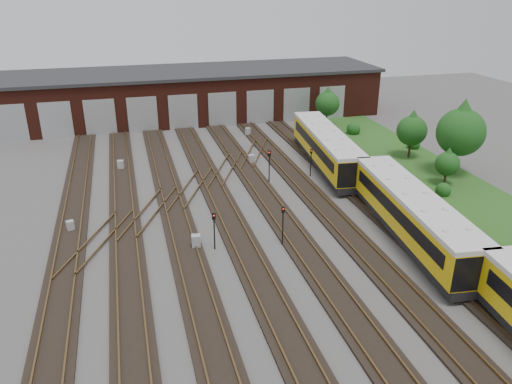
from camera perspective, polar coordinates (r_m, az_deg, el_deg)
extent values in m
plane|color=#43403E|center=(33.96, 2.92, -8.05)|extent=(120.00, 120.00, 0.00)
cube|color=black|center=(32.98, -21.35, -10.69)|extent=(2.40, 70.00, 0.18)
cube|color=brown|center=(33.01, -22.64, -10.55)|extent=(0.10, 70.00, 0.15)
cube|color=brown|center=(32.80, -20.14, -10.35)|extent=(0.10, 70.00, 0.15)
cube|color=black|center=(32.64, -14.30, -10.07)|extent=(2.40, 70.00, 0.18)
cube|color=brown|center=(32.58, -15.60, -9.95)|extent=(0.10, 70.00, 0.15)
cube|color=brown|center=(32.55, -13.05, -9.70)|extent=(0.10, 70.00, 0.15)
cube|color=black|center=(32.80, -7.24, -9.29)|extent=(2.40, 70.00, 0.18)
cube|color=brown|center=(32.64, -8.51, -9.19)|extent=(0.10, 70.00, 0.15)
cube|color=brown|center=(32.79, -6.00, -8.89)|extent=(0.10, 70.00, 0.15)
cube|color=black|center=(33.43, -0.38, -8.40)|extent=(2.40, 70.00, 0.18)
cube|color=brown|center=(33.19, -1.59, -8.32)|extent=(0.10, 70.00, 0.15)
cube|color=brown|center=(33.50, 0.82, -7.99)|extent=(0.10, 70.00, 0.15)
cube|color=black|center=(34.52, 6.11, -7.44)|extent=(2.40, 70.00, 0.18)
cube|color=brown|center=(34.20, 4.99, -7.37)|extent=(0.10, 70.00, 0.15)
cube|color=brown|center=(34.67, 7.24, -7.03)|extent=(0.10, 70.00, 0.15)
cube|color=black|center=(36.02, 12.10, -6.46)|extent=(2.40, 70.00, 0.18)
cube|color=brown|center=(35.64, 11.09, -6.41)|extent=(0.10, 70.00, 0.15)
cube|color=brown|center=(36.25, 13.14, -6.06)|extent=(0.10, 70.00, 0.15)
cube|color=black|center=(37.88, 17.54, -5.52)|extent=(2.40, 70.00, 0.18)
cube|color=brown|center=(37.45, 16.64, -5.46)|extent=(0.10, 70.00, 0.15)
cube|color=brown|center=(38.18, 18.49, -5.13)|extent=(0.10, 70.00, 0.15)
cube|color=black|center=(40.06, 22.41, -4.62)|extent=(2.40, 70.00, 0.18)
cube|color=brown|center=(39.58, 21.62, -4.57)|extent=(0.10, 70.00, 0.15)
cube|color=brown|center=(40.41, 23.27, -4.26)|extent=(0.10, 70.00, 0.15)
cube|color=brown|center=(41.37, -12.04, -2.13)|extent=(5.40, 9.62, 0.15)
cube|color=brown|center=(45.31, -7.37, 0.50)|extent=(5.40, 9.62, 0.15)
cube|color=brown|center=(49.59, -3.47, 2.70)|extent=(5.40, 9.62, 0.15)
cube|color=brown|center=(37.86, -17.66, -5.27)|extent=(5.40, 9.62, 0.15)
cube|color=brown|center=(54.12, -0.19, 4.53)|extent=(5.40, 9.62, 0.15)
cube|color=#491B12|center=(69.70, -7.35, 10.95)|extent=(50.00, 12.00, 6.00)
cube|color=#29292C|center=(69.11, -7.48, 13.50)|extent=(51.00, 12.50, 0.40)
cube|color=#97999C|center=(64.68, -26.27, 7.05)|extent=(3.60, 0.12, 4.40)
cube|color=#97999C|center=(63.88, -21.87, 7.61)|extent=(3.60, 0.12, 4.40)
cube|color=#97999C|center=(63.47, -17.37, 8.13)|extent=(3.60, 0.12, 4.40)
cube|color=#97999C|center=(63.45, -12.83, 8.60)|extent=(3.60, 0.12, 4.40)
cube|color=#97999C|center=(63.82, -8.31, 9.02)|extent=(3.60, 0.12, 4.40)
cube|color=#97999C|center=(64.58, -3.85, 9.38)|extent=(3.60, 0.12, 4.40)
cube|color=#97999C|center=(65.71, 0.48, 9.67)|extent=(3.60, 0.12, 4.40)
cube|color=#97999C|center=(67.19, 4.65, 9.90)|extent=(3.60, 0.12, 4.40)
cube|color=#97999C|center=(69.01, 8.63, 10.07)|extent=(3.60, 0.12, 4.40)
cube|color=#24501A|center=(50.15, 20.35, 1.19)|extent=(8.00, 55.00, 0.05)
cube|color=black|center=(38.06, 17.18, -4.37)|extent=(4.22, 16.36, 0.65)
cube|color=yellow|center=(37.41, 17.45, -2.32)|extent=(4.55, 16.40, 2.37)
cube|color=silver|center=(36.87, 17.70, -0.42)|extent=(4.65, 16.41, 0.32)
cube|color=black|center=(36.71, 15.50, -2.11)|extent=(1.61, 14.17, 0.92)
cube|color=black|center=(37.93, 19.44, -1.78)|extent=(1.61, 14.17, 0.92)
cube|color=black|center=(51.03, 7.93, 3.59)|extent=(4.22, 16.36, 0.65)
cube|color=yellow|center=(50.55, 8.02, 5.20)|extent=(4.55, 16.40, 2.37)
cube|color=silver|center=(50.15, 8.11, 6.67)|extent=(4.65, 16.41, 0.32)
cube|color=black|center=(50.08, 6.47, 5.44)|extent=(1.61, 14.17, 0.92)
cube|color=black|center=(50.89, 9.58, 5.55)|extent=(1.61, 14.17, 0.92)
cylinder|color=black|center=(35.05, -4.78, -4.85)|extent=(0.10, 0.10, 2.34)
cube|color=black|center=(34.41, -4.85, -2.78)|extent=(0.24, 0.15, 0.48)
sphere|color=red|center=(34.28, -4.83, -2.71)|extent=(0.12, 0.12, 0.12)
cylinder|color=black|center=(35.45, 3.07, -4.24)|extent=(0.09, 0.09, 2.57)
cube|color=black|center=(34.78, 3.12, -2.03)|extent=(0.25, 0.18, 0.45)
sphere|color=red|center=(34.67, 3.17, -1.96)|extent=(0.11, 0.11, 0.11)
cylinder|color=black|center=(46.13, 1.51, 2.56)|extent=(0.11, 0.11, 2.67)
cube|color=black|center=(45.59, 1.54, 4.44)|extent=(0.31, 0.26, 0.54)
sphere|color=red|center=(45.46, 1.58, 4.53)|extent=(0.13, 0.13, 0.13)
cylinder|color=black|center=(48.11, 6.28, 3.09)|extent=(0.09, 0.09, 2.32)
cube|color=black|center=(47.66, 6.35, 4.65)|extent=(0.25, 0.20, 0.44)
sphere|color=red|center=(47.55, 6.39, 4.72)|extent=(0.11, 0.11, 0.11)
cube|color=#9EA1A3|center=(40.14, -20.44, -3.69)|extent=(0.63, 0.56, 0.88)
cube|color=#9EA1A3|center=(51.51, -15.20, 2.98)|extent=(0.69, 0.61, 0.98)
cube|color=#9EA1A3|center=(35.58, -6.86, -5.67)|extent=(0.68, 0.59, 1.05)
cube|color=#9EA1A3|center=(60.89, -0.95, 6.89)|extent=(0.64, 0.56, 0.97)
cube|color=#9EA1A3|center=(51.32, -0.52, 3.74)|extent=(0.61, 0.52, 0.98)
cylinder|color=#322316|center=(65.69, 8.06, 8.17)|extent=(0.21, 0.21, 1.59)
sphere|color=#134414|center=(65.17, 8.16, 9.97)|extent=(3.09, 3.09, 3.09)
cone|color=#134414|center=(64.93, 8.22, 10.92)|extent=(2.65, 2.65, 2.21)
cylinder|color=#322316|center=(55.57, 17.12, 4.58)|extent=(0.23, 0.23, 1.62)
sphere|color=#134414|center=(54.96, 17.38, 6.71)|extent=(3.15, 3.15, 3.15)
cone|color=#134414|center=(54.67, 17.52, 7.83)|extent=(2.70, 2.70, 2.25)
cylinder|color=#322316|center=(52.06, 21.85, 3.09)|extent=(0.25, 0.25, 2.32)
sphere|color=#134414|center=(51.17, 22.36, 6.34)|extent=(4.51, 4.51, 4.51)
cone|color=#134414|center=(50.77, 22.63, 8.07)|extent=(3.87, 3.87, 3.22)
cylinder|color=#322316|center=(49.21, 20.79, 1.39)|extent=(0.21, 0.21, 1.13)
sphere|color=#134414|center=(48.71, 21.03, 3.03)|extent=(2.19, 2.19, 2.19)
cone|color=#134414|center=(48.47, 21.16, 3.89)|extent=(1.88, 1.88, 1.57)
sphere|color=#134414|center=(46.77, 20.64, 0.43)|extent=(1.35, 1.35, 1.35)
sphere|color=#134414|center=(62.70, 11.09, 7.29)|extent=(1.69, 1.69, 1.69)
sphere|color=#134414|center=(58.82, 17.60, 5.44)|extent=(1.44, 1.44, 1.44)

